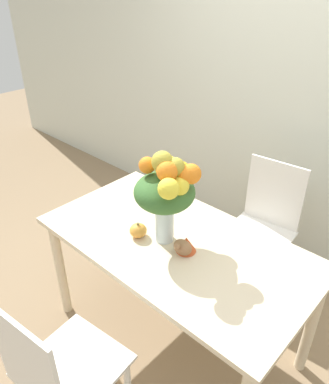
{
  "coord_description": "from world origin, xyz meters",
  "views": [
    {
      "loc": [
        1.04,
        -1.21,
        2.03
      ],
      "look_at": [
        -0.06,
        -0.03,
        1.07
      ],
      "focal_mm": 35.0,
      "sensor_mm": 36.0,
      "label": 1
    }
  ],
  "objects_px": {
    "pumpkin": "(138,230)",
    "dining_chair_far_side": "(60,373)",
    "turkey_figurine": "(185,245)",
    "flower_vase": "(167,190)",
    "dining_chair_near_window": "(263,227)"
  },
  "relations": [
    {
      "from": "flower_vase",
      "to": "dining_chair_near_window",
      "type": "height_order",
      "value": "flower_vase"
    },
    {
      "from": "pumpkin",
      "to": "dining_chair_far_side",
      "type": "bearing_deg",
      "value": -74.39
    },
    {
      "from": "pumpkin",
      "to": "turkey_figurine",
      "type": "relative_size",
      "value": 0.67
    },
    {
      "from": "turkey_figurine",
      "to": "dining_chair_near_window",
      "type": "relative_size",
      "value": 0.15
    },
    {
      "from": "turkey_figurine",
      "to": "dining_chair_far_side",
      "type": "height_order",
      "value": "dining_chair_far_side"
    },
    {
      "from": "dining_chair_near_window",
      "to": "dining_chair_far_side",
      "type": "xyz_separation_m",
      "value": [
        -0.1,
        -1.58,
        0.0
      ]
    },
    {
      "from": "dining_chair_far_side",
      "to": "turkey_figurine",
      "type": "bearing_deg",
      "value": -103.15
    },
    {
      "from": "pumpkin",
      "to": "turkey_figurine",
      "type": "xyz_separation_m",
      "value": [
        0.27,
        0.07,
        0.0
      ]
    },
    {
      "from": "turkey_figurine",
      "to": "dining_chair_near_window",
      "type": "height_order",
      "value": "dining_chair_near_window"
    },
    {
      "from": "flower_vase",
      "to": "dining_chair_near_window",
      "type": "bearing_deg",
      "value": 79.67
    },
    {
      "from": "flower_vase",
      "to": "dining_chair_near_window",
      "type": "xyz_separation_m",
      "value": [
        0.15,
        0.82,
        -0.6
      ]
    },
    {
      "from": "flower_vase",
      "to": "dining_chair_near_window",
      "type": "relative_size",
      "value": 0.56
    },
    {
      "from": "pumpkin",
      "to": "dining_chair_far_side",
      "type": "distance_m",
      "value": 0.77
    },
    {
      "from": "flower_vase",
      "to": "turkey_figurine",
      "type": "bearing_deg",
      "value": -3.99
    },
    {
      "from": "turkey_figurine",
      "to": "dining_chair_far_side",
      "type": "distance_m",
      "value": 0.82
    }
  ]
}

